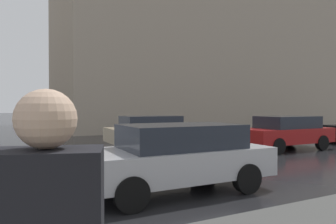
{
  "coord_description": "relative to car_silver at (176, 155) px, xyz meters",
  "views": [
    {
      "loc": [
        -6.57,
        -4.17,
        1.76
      ],
      "look_at": [
        5.96,
        -10.4,
        1.57
      ],
      "focal_mm": 31.94,
      "sensor_mm": 36.0,
      "label": 1
    }
  ],
  "objects": [
    {
      "name": "car_red",
      "position": [
        3.5,
        -7.09,
        0.0
      ],
      "size": [
        1.85,
        4.1,
        1.41
      ],
      "color": "maroon",
      "rests_on": "ground_plane"
    },
    {
      "name": "car_silver",
      "position": [
        0.0,
        0.0,
        0.0
      ],
      "size": [
        1.85,
        4.1,
        1.41
      ],
      "color": "#B7B7BC",
      "rests_on": "ground_plane"
    },
    {
      "name": "car_champagne",
      "position": [
        6.5,
        -2.29,
        0.0
      ],
      "size": [
        1.85,
        4.1,
        1.41
      ],
      "color": "tan",
      "rests_on": "ground_plane"
    },
    {
      "name": "haussmann_block_corner",
      "position": [
        22.06,
        -13.21,
        11.13
      ],
      "size": [
        17.12,
        26.43,
        24.28
      ],
      "color": "tan",
      "rests_on": "ground_plane"
    }
  ]
}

